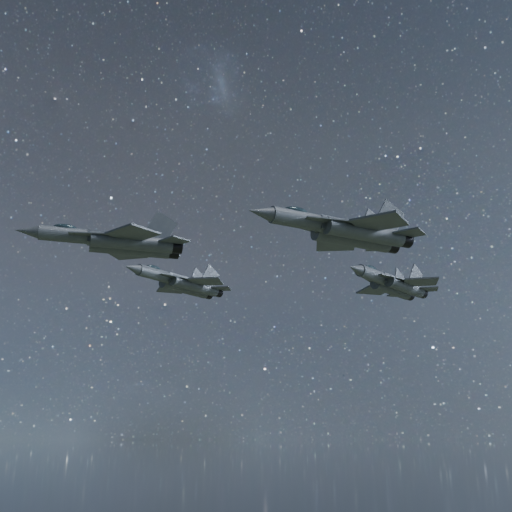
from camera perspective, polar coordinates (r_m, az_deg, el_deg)
jet_lead at (r=65.21m, az=-13.03°, el=1.33°), size 17.85×12.06×4.50m
jet_left at (r=83.49m, az=-7.02°, el=-2.58°), size 17.50×11.80×4.41m
jet_right at (r=60.33m, az=8.57°, el=2.40°), size 18.94×13.23×4.77m
jet_slot at (r=86.08m, az=12.89°, el=-2.61°), size 18.75×12.77×4.71m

